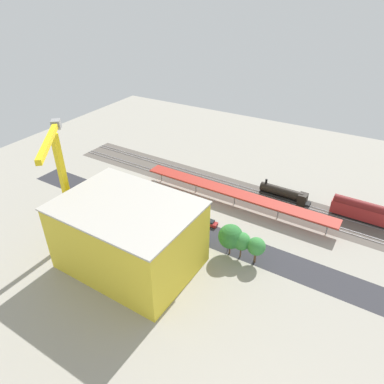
{
  "coord_description": "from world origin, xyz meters",
  "views": [
    {
      "loc": [
        -42.27,
        70.05,
        59.44
      ],
      "look_at": [
        -1.18,
        -1.3,
        8.93
      ],
      "focal_mm": 32.64,
      "sensor_mm": 36.0,
      "label": 1
    }
  ],
  "objects_px": {
    "locomotive": "(285,194)",
    "tower_crane": "(63,182)",
    "parked_car_0": "(232,230)",
    "street_tree_1": "(190,228)",
    "platform_canopy_near": "(235,193)",
    "parked_car_4": "(148,203)",
    "passenger_coach": "(361,210)",
    "street_tree_3": "(256,246)",
    "street_tree_2": "(99,196)",
    "street_tree_4": "(199,229)",
    "box_truck_2": "(192,230)",
    "street_tree_0": "(242,241)",
    "street_tree_5": "(231,236)",
    "parked_car_1": "(210,223)",
    "traffic_light": "(228,240)",
    "box_truck_1": "(174,228)",
    "parked_car_2": "(186,216)",
    "parked_car_3": "(168,209)",
    "construction_building": "(129,236)",
    "box_truck_0": "(172,226)"
  },
  "relations": [
    {
      "from": "street_tree_4",
      "to": "street_tree_5",
      "type": "height_order",
      "value": "street_tree_5"
    },
    {
      "from": "passenger_coach",
      "to": "parked_car_1",
      "type": "bearing_deg",
      "value": 33.57
    },
    {
      "from": "passenger_coach",
      "to": "parked_car_4",
      "type": "height_order",
      "value": "passenger_coach"
    },
    {
      "from": "street_tree_5",
      "to": "street_tree_2",
      "type": "bearing_deg",
      "value": 2.1
    },
    {
      "from": "street_tree_5",
      "to": "tower_crane",
      "type": "bearing_deg",
      "value": 22.8
    },
    {
      "from": "construction_building",
      "to": "street_tree_5",
      "type": "height_order",
      "value": "construction_building"
    },
    {
      "from": "platform_canopy_near",
      "to": "passenger_coach",
      "type": "xyz_separation_m",
      "value": [
        -34.48,
        -10.52,
        -0.79
      ]
    },
    {
      "from": "box_truck_2",
      "to": "street_tree_1",
      "type": "height_order",
      "value": "street_tree_1"
    },
    {
      "from": "street_tree_5",
      "to": "traffic_light",
      "type": "xyz_separation_m",
      "value": [
        0.69,
        -0.09,
        -1.54
      ]
    },
    {
      "from": "street_tree_3",
      "to": "parked_car_2",
      "type": "bearing_deg",
      "value": -17.22
    },
    {
      "from": "parked_car_0",
      "to": "platform_canopy_near",
      "type": "bearing_deg",
      "value": -68.2
    },
    {
      "from": "passenger_coach",
      "to": "street_tree_0",
      "type": "distance_m",
      "value": 39.52
    },
    {
      "from": "platform_canopy_near",
      "to": "parked_car_4",
      "type": "height_order",
      "value": "platform_canopy_near"
    },
    {
      "from": "box_truck_0",
      "to": "street_tree_2",
      "type": "bearing_deg",
      "value": 5.07
    },
    {
      "from": "parked_car_0",
      "to": "parked_car_4",
      "type": "xyz_separation_m",
      "value": [
        28.23,
        0.42,
        -0.05
      ]
    },
    {
      "from": "parked_car_0",
      "to": "street_tree_1",
      "type": "relative_size",
      "value": 0.61
    },
    {
      "from": "parked_car_1",
      "to": "parked_car_4",
      "type": "bearing_deg",
      "value": 0.72
    },
    {
      "from": "street_tree_0",
      "to": "street_tree_1",
      "type": "relative_size",
      "value": 0.96
    },
    {
      "from": "passenger_coach",
      "to": "street_tree_0",
      "type": "relative_size",
      "value": 2.25
    },
    {
      "from": "platform_canopy_near",
      "to": "street_tree_4",
      "type": "relative_size",
      "value": 8.69
    },
    {
      "from": "street_tree_3",
      "to": "parked_car_3",
      "type": "bearing_deg",
      "value": -14.55
    },
    {
      "from": "locomotive",
      "to": "passenger_coach",
      "type": "height_order",
      "value": "passenger_coach"
    },
    {
      "from": "construction_building",
      "to": "street_tree_4",
      "type": "relative_size",
      "value": 4.31
    },
    {
      "from": "passenger_coach",
      "to": "parked_car_3",
      "type": "height_order",
      "value": "passenger_coach"
    },
    {
      "from": "parked_car_4",
      "to": "box_truck_1",
      "type": "bearing_deg",
      "value": 152.65
    },
    {
      "from": "street_tree_0",
      "to": "locomotive",
      "type": "bearing_deg",
      "value": -92.72
    },
    {
      "from": "street_tree_0",
      "to": "street_tree_5",
      "type": "height_order",
      "value": "street_tree_5"
    },
    {
      "from": "parked_car_3",
      "to": "street_tree_4",
      "type": "xyz_separation_m",
      "value": [
        -15.0,
        8.31,
        3.7
      ]
    },
    {
      "from": "parked_car_1",
      "to": "street_tree_4",
      "type": "distance_m",
      "value": 9.07
    },
    {
      "from": "construction_building",
      "to": "parked_car_1",
      "type": "bearing_deg",
      "value": -110.32
    },
    {
      "from": "box_truck_2",
      "to": "street_tree_1",
      "type": "bearing_deg",
      "value": 111.09
    },
    {
      "from": "passenger_coach",
      "to": "parked_car_2",
      "type": "height_order",
      "value": "passenger_coach"
    },
    {
      "from": "parked_car_3",
      "to": "parked_car_4",
      "type": "distance_m",
      "value": 7.4
    },
    {
      "from": "locomotive",
      "to": "passenger_coach",
      "type": "xyz_separation_m",
      "value": [
        -21.89,
        -0.0,
        1.37
      ]
    },
    {
      "from": "parked_car_3",
      "to": "box_truck_2",
      "type": "distance_m",
      "value": 13.29
    },
    {
      "from": "box_truck_1",
      "to": "traffic_light",
      "type": "height_order",
      "value": "traffic_light"
    },
    {
      "from": "parked_car_1",
      "to": "street_tree_2",
      "type": "relative_size",
      "value": 0.61
    },
    {
      "from": "parked_car_0",
      "to": "parked_car_2",
      "type": "height_order",
      "value": "parked_car_0"
    },
    {
      "from": "passenger_coach",
      "to": "street_tree_3",
      "type": "bearing_deg",
      "value": 58.22
    },
    {
      "from": "parked_car_2",
      "to": "box_truck_2",
      "type": "xyz_separation_m",
      "value": [
        -5.45,
        5.77,
        0.92
      ]
    },
    {
      "from": "locomotive",
      "to": "tower_crane",
      "type": "relative_size",
      "value": 0.51
    },
    {
      "from": "street_tree_5",
      "to": "parked_car_3",
      "type": "bearing_deg",
      "value": -18.96
    },
    {
      "from": "street_tree_2",
      "to": "street_tree_4",
      "type": "relative_size",
      "value": 1.04
    },
    {
      "from": "street_tree_3",
      "to": "street_tree_5",
      "type": "bearing_deg",
      "value": 2.47
    },
    {
      "from": "passenger_coach",
      "to": "parked_car_1",
      "type": "height_order",
      "value": "passenger_coach"
    },
    {
      "from": "box_truck_0",
      "to": "street_tree_4",
      "type": "relative_size",
      "value": 1.34
    },
    {
      "from": "parked_car_0",
      "to": "box_truck_2",
      "type": "xyz_separation_m",
      "value": [
        9.1,
        6.22,
        0.89
      ]
    },
    {
      "from": "parked_car_1",
      "to": "traffic_light",
      "type": "bearing_deg",
      "value": 138.95
    },
    {
      "from": "street_tree_2",
      "to": "street_tree_4",
      "type": "xyz_separation_m",
      "value": [
        -32.99,
        -1.38,
        -0.36
      ]
    },
    {
      "from": "street_tree_1",
      "to": "street_tree_0",
      "type": "bearing_deg",
      "value": -172.72
    }
  ]
}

